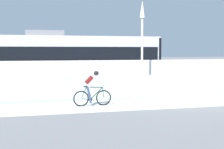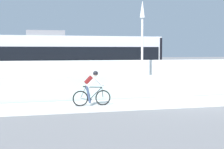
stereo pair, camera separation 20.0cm
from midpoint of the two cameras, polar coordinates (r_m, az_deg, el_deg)
The scene contains 9 objects.
ground_plane at distance 16.71m, azimuth 12.84°, elevation -4.64°, with size 200.00×200.00×0.00m, color slate.
bike_path_deck at distance 16.71m, azimuth 12.84°, elevation -4.62°, with size 32.00×3.20×0.01m, color beige.
glass_parapet at distance 18.27m, azimuth 10.17°, elevation -1.91°, with size 32.00×0.05×1.22m, color silver.
concrete_barrier_wall at distance 19.88m, azimuth 7.99°, elevation -0.31°, with size 32.00×0.36×1.97m, color white.
tram_rail_near at distance 22.27m, azimuth 5.48°, elevation -2.34°, with size 32.00×0.08×0.01m, color #595654.
tram_rail_far at distance 23.61m, azimuth 4.26°, elevation -1.96°, with size 32.00×0.08×0.01m, color #595654.
tram at distance 21.69m, azimuth -6.66°, elevation 2.48°, with size 11.06×2.54×3.81m.
cyclist_on_bike at distance 14.98m, azimuth -3.85°, elevation -2.47°, with size 1.77×0.58×1.61m.
lamp_post_antenna at distance 17.82m, azimuth 4.95°, elevation 6.62°, with size 0.28×0.28×5.20m.
Camera 1 is at (-7.82, -14.58, 2.54)m, focal length 52.49 mm.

